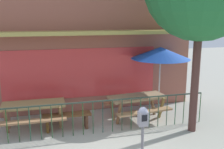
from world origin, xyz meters
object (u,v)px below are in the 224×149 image
picnic_table_right (137,101)px  patio_bench (67,118)px  parking_meter_near (143,125)px  patio_umbrella (160,53)px  picnic_table_left (34,109)px

picnic_table_right → patio_bench: (-2.25, -0.25, -0.26)m
patio_bench → parking_meter_near: parking_meter_near is taller
patio_umbrella → picnic_table_right: bearing=-152.5°
patio_umbrella → parking_meter_near: size_ratio=1.41×
picnic_table_left → picnic_table_right: (3.18, -0.09, 0.00)m
picnic_table_right → parking_meter_near: bearing=-108.4°
patio_bench → parking_meter_near: size_ratio=0.88×
patio_bench → picnic_table_right: bearing=6.3°
picnic_table_right → patio_umbrella: size_ratio=0.86×
picnic_table_left → picnic_table_right: 3.18m
patio_umbrella → parking_meter_near: 4.35m
patio_umbrella → parking_meter_near: patio_umbrella is taller
parking_meter_near → patio_bench: bearing=111.8°
picnic_table_left → patio_umbrella: patio_umbrella is taller
picnic_table_right → parking_meter_near: parking_meter_near is taller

